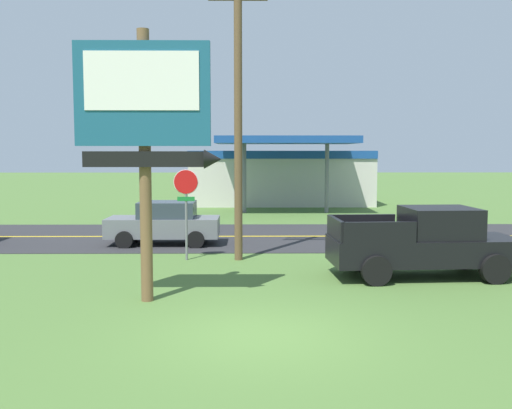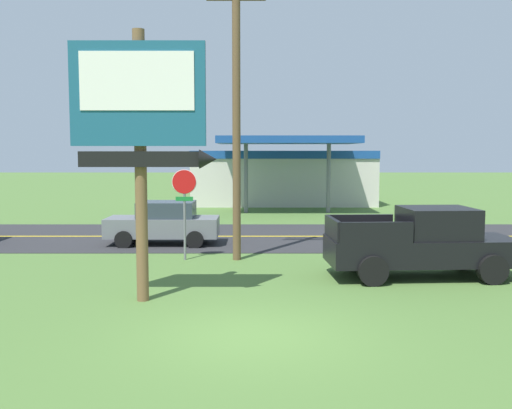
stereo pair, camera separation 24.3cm
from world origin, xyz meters
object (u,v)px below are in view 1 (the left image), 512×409
(pickup_black_parked_on_lawn, at_px, (426,243))
(car_grey_near_lane, at_px, (164,223))
(motel_sign, at_px, (146,119))
(stop_sign, at_px, (186,198))
(gas_station, at_px, (281,175))
(utility_pole, at_px, (238,101))

(pickup_black_parked_on_lawn, xyz_separation_m, car_grey_near_lane, (-8.19, 5.77, -0.13))
(motel_sign, xyz_separation_m, car_grey_near_lane, (-0.89, 8.48, -3.43))
(stop_sign, xyz_separation_m, gas_station, (4.13, 20.52, -0.08))
(gas_station, relative_size, car_grey_near_lane, 2.86)
(utility_pole, distance_m, car_grey_near_lane, 6.06)
(utility_pole, bearing_deg, gas_station, 83.21)
(motel_sign, relative_size, car_grey_near_lane, 1.50)
(utility_pole, height_order, car_grey_near_lane, utility_pole)
(gas_station, xyz_separation_m, pickup_black_parked_on_lawn, (2.87, -23.12, -0.98))
(stop_sign, height_order, car_grey_near_lane, stop_sign)
(motel_sign, xyz_separation_m, gas_station, (4.43, 25.84, -2.32))
(stop_sign, distance_m, gas_station, 20.93)
(motel_sign, relative_size, stop_sign, 2.13)
(pickup_black_parked_on_lawn, bearing_deg, stop_sign, 159.60)
(stop_sign, height_order, gas_station, gas_station)
(utility_pole, relative_size, car_grey_near_lane, 2.29)
(stop_sign, relative_size, utility_pole, 0.31)
(utility_pole, bearing_deg, pickup_black_parked_on_lawn, -26.35)
(stop_sign, xyz_separation_m, car_grey_near_lane, (-1.18, 3.16, -1.20))
(stop_sign, distance_m, pickup_black_parked_on_lawn, 7.55)
(car_grey_near_lane, bearing_deg, stop_sign, -69.49)
(motel_sign, height_order, utility_pole, utility_pole)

